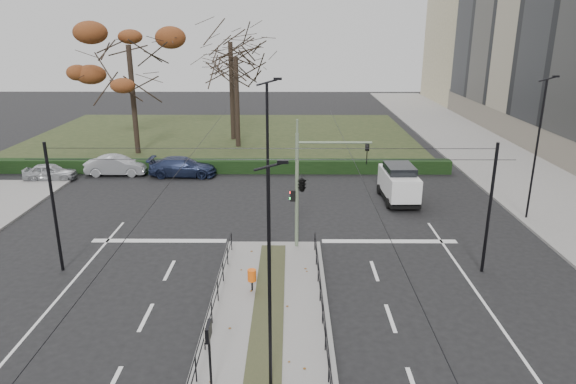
# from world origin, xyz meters

# --- Properties ---
(ground) EXTENTS (140.00, 140.00, 0.00)m
(ground) POSITION_xyz_m (0.00, 0.00, 0.00)
(ground) COLOR black
(ground) RESTS_ON ground
(median_island) EXTENTS (4.40, 15.00, 0.14)m
(median_island) POSITION_xyz_m (0.00, -2.50, 0.07)
(median_island) COLOR slate
(median_island) RESTS_ON ground
(sidewalk_east) EXTENTS (8.00, 90.00, 0.14)m
(sidewalk_east) POSITION_xyz_m (18.00, 22.00, 0.07)
(sidewalk_east) COLOR slate
(sidewalk_east) RESTS_ON ground
(park) EXTENTS (38.00, 26.00, 0.10)m
(park) POSITION_xyz_m (-6.00, 32.00, 0.05)
(park) COLOR #253018
(park) RESTS_ON ground
(hedge) EXTENTS (38.00, 1.00, 1.00)m
(hedge) POSITION_xyz_m (-6.00, 18.60, 0.50)
(hedge) COLOR black
(hedge) RESTS_ON ground
(median_railing) EXTENTS (4.14, 13.24, 0.92)m
(median_railing) POSITION_xyz_m (0.00, -2.60, 0.98)
(median_railing) COLOR black
(median_railing) RESTS_ON median_island
(catenary) EXTENTS (20.00, 34.00, 6.00)m
(catenary) POSITION_xyz_m (0.00, 1.62, 3.42)
(catenary) COLOR black
(catenary) RESTS_ON ground
(traffic_light) EXTENTS (3.90, 2.23, 5.74)m
(traffic_light) POSITION_xyz_m (1.49, 4.50, 3.48)
(traffic_light) COLOR slate
(traffic_light) RESTS_ON median_island
(litter_bin) EXTENTS (0.36, 0.36, 0.93)m
(litter_bin) POSITION_xyz_m (-0.74, -0.08, 0.80)
(litter_bin) COLOR black
(litter_bin) RESTS_ON median_island
(info_panel) EXTENTS (0.14, 0.62, 2.38)m
(info_panel) POSITION_xyz_m (-1.51, -6.43, 2.01)
(info_panel) COLOR black
(info_panel) RESTS_ON median_island
(streetlamp_median_near) EXTENTS (0.60, 0.12, 7.15)m
(streetlamp_median_near) POSITION_xyz_m (0.28, -6.14, 3.78)
(streetlamp_median_near) COLOR black
(streetlamp_median_near) RESTS_ON median_island
(streetlamp_median_far) EXTENTS (0.71, 0.14, 8.46)m
(streetlamp_median_far) POSITION_xyz_m (-0.15, 2.89, 4.44)
(streetlamp_median_far) COLOR black
(streetlamp_median_far) RESTS_ON median_island
(streetlamp_sidewalk) EXTENTS (0.67, 0.14, 8.04)m
(streetlamp_sidewalk) POSITION_xyz_m (14.52, 8.64, 4.23)
(streetlamp_sidewalk) COLOR black
(streetlamp_sidewalk) RESTS_ON sidewalk_east
(parked_car_first) EXTENTS (3.79, 1.78, 1.25)m
(parked_car_first) POSITION_xyz_m (-16.61, 16.44, 0.63)
(parked_car_first) COLOR #A8AAAF
(parked_car_first) RESTS_ON ground
(parked_car_second) EXTENTS (4.51, 1.66, 1.48)m
(parked_car_second) POSITION_xyz_m (-12.23, 17.88, 0.74)
(parked_car_second) COLOR #A8AAAF
(parked_car_second) RESTS_ON ground
(parked_car_third) EXTENTS (5.01, 2.11, 1.44)m
(parked_car_third) POSITION_xyz_m (-7.20, 17.60, 0.72)
(parked_car_third) COLOR #1F294A
(parked_car_third) RESTS_ON ground
(white_van) EXTENTS (2.14, 4.47, 2.37)m
(white_van) POSITION_xyz_m (7.71, 11.95, 1.24)
(white_van) COLOR white
(white_van) RESTS_ON ground
(rust_tree) EXTENTS (8.48, 8.48, 12.02)m
(rust_tree) POSITION_xyz_m (-12.57, 24.59, 9.23)
(rust_tree) COLOR black
(rust_tree) RESTS_ON park
(bare_tree_center) EXTENTS (6.06, 6.06, 12.23)m
(bare_tree_center) POSITION_xyz_m (-4.83, 30.55, 8.62)
(bare_tree_center) COLOR black
(bare_tree_center) RESTS_ON park
(bare_tree_near) EXTENTS (6.62, 6.62, 10.70)m
(bare_tree_near) POSITION_xyz_m (-4.03, 27.31, 7.56)
(bare_tree_near) COLOR black
(bare_tree_near) RESTS_ON park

